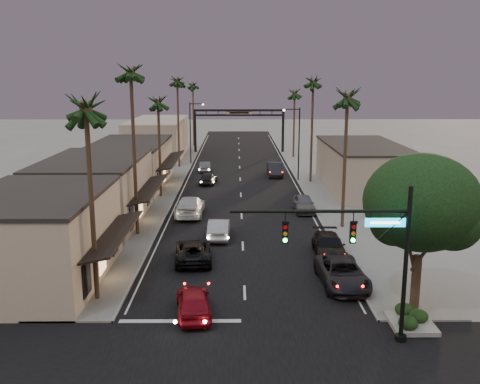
{
  "coord_description": "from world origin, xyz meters",
  "views": [
    {
      "loc": [
        -0.49,
        -20.12,
        12.8
      ],
      "look_at": [
        -0.16,
        27.01,
        2.5
      ],
      "focal_mm": 40.0,
      "sensor_mm": 36.0,
      "label": 1
    }
  ],
  "objects_px": {
    "palm_ra": "(348,92)",
    "palm_rb": "(313,79)",
    "oncoming_pickup": "(193,251)",
    "curbside_near": "(342,273)",
    "palm_la": "(85,101)",
    "palm_lb": "(131,68)",
    "corner_tree": "(423,206)",
    "oncoming_silver": "(219,228)",
    "streetlight_right": "(297,138)",
    "palm_far": "(193,83)",
    "palm_lc": "(158,98)",
    "palm_ld": "(177,78)",
    "palm_rc": "(295,91)",
    "traffic_signal": "(367,242)",
    "streetlight_left": "(192,128)",
    "arch": "(239,120)",
    "curbside_black": "(329,246)",
    "oncoming_red": "(194,302)"
  },
  "relations": [
    {
      "from": "palm_ld",
      "to": "corner_tree",
      "type": "bearing_deg",
      "value": -69.19
    },
    {
      "from": "palm_ld",
      "to": "oncoming_red",
      "type": "height_order",
      "value": "palm_ld"
    },
    {
      "from": "streetlight_left",
      "to": "oncoming_silver",
      "type": "bearing_deg",
      "value": -82.22
    },
    {
      "from": "palm_ld",
      "to": "palm_far",
      "type": "bearing_deg",
      "value": 89.25
    },
    {
      "from": "oncoming_pickup",
      "to": "curbside_near",
      "type": "relative_size",
      "value": 0.92
    },
    {
      "from": "streetlight_left",
      "to": "palm_far",
      "type": "xyz_separation_m",
      "value": [
        -1.38,
        20.0,
        6.11
      ]
    },
    {
      "from": "oncoming_silver",
      "to": "corner_tree",
      "type": "bearing_deg",
      "value": 130.67
    },
    {
      "from": "oncoming_pickup",
      "to": "palm_ra",
      "type": "bearing_deg",
      "value": -150.09
    },
    {
      "from": "palm_lb",
      "to": "oncoming_pickup",
      "type": "height_order",
      "value": "palm_lb"
    },
    {
      "from": "oncoming_silver",
      "to": "palm_lc",
      "type": "bearing_deg",
      "value": -64.54
    },
    {
      "from": "palm_ra",
      "to": "oncoming_silver",
      "type": "xyz_separation_m",
      "value": [
        -10.49,
        -2.81,
        -10.66
      ]
    },
    {
      "from": "palm_rb",
      "to": "curbside_black",
      "type": "xyz_separation_m",
      "value": [
        -2.4,
        -27.35,
        -11.65
      ]
    },
    {
      "from": "streetlight_left",
      "to": "palm_rb",
      "type": "relative_size",
      "value": 0.63
    },
    {
      "from": "palm_far",
      "to": "oncoming_pickup",
      "type": "bearing_deg",
      "value": -85.62
    },
    {
      "from": "corner_tree",
      "to": "oncoming_red",
      "type": "distance_m",
      "value": 13.37
    },
    {
      "from": "palm_ra",
      "to": "palm_rb",
      "type": "relative_size",
      "value": 0.93
    },
    {
      "from": "palm_lc",
      "to": "curbside_black",
      "type": "height_order",
      "value": "palm_lc"
    },
    {
      "from": "palm_la",
      "to": "palm_ra",
      "type": "xyz_separation_m",
      "value": [
        17.2,
        15.0,
        0.0
      ]
    },
    {
      "from": "arch",
      "to": "palm_lb",
      "type": "distance_m",
      "value": 49.39
    },
    {
      "from": "palm_lb",
      "to": "palm_far",
      "type": "bearing_deg",
      "value": 89.69
    },
    {
      "from": "corner_tree",
      "to": "oncoming_silver",
      "type": "height_order",
      "value": "corner_tree"
    },
    {
      "from": "palm_lc",
      "to": "palm_ld",
      "type": "relative_size",
      "value": 0.86
    },
    {
      "from": "palm_ld",
      "to": "palm_rb",
      "type": "distance_m",
      "value": 20.42
    },
    {
      "from": "palm_far",
      "to": "palm_ld",
      "type": "bearing_deg",
      "value": -90.75
    },
    {
      "from": "corner_tree",
      "to": "oncoming_pickup",
      "type": "xyz_separation_m",
      "value": [
        -13.0,
        8.25,
        -5.24
      ]
    },
    {
      "from": "palm_ld",
      "to": "oncoming_silver",
      "type": "relative_size",
      "value": 3.0
    },
    {
      "from": "palm_rc",
      "to": "oncoming_silver",
      "type": "height_order",
      "value": "palm_rc"
    },
    {
      "from": "traffic_signal",
      "to": "palm_far",
      "type": "xyz_separation_m",
      "value": [
        -13.99,
        74.0,
        6.36
      ]
    },
    {
      "from": "palm_far",
      "to": "oncoming_pickup",
      "type": "distance_m",
      "value": 63.4
    },
    {
      "from": "palm_lb",
      "to": "curbside_near",
      "type": "relative_size",
      "value": 2.63
    },
    {
      "from": "palm_rb",
      "to": "curbside_near",
      "type": "xyz_separation_m",
      "value": [
        -2.53,
        -32.85,
        -11.61
      ]
    },
    {
      "from": "palm_rc",
      "to": "palm_ra",
      "type": "bearing_deg",
      "value": -90.0
    },
    {
      "from": "curbside_near",
      "to": "palm_lb",
      "type": "bearing_deg",
      "value": 141.15
    },
    {
      "from": "traffic_signal",
      "to": "curbside_near",
      "type": "distance_m",
      "value": 8.34
    },
    {
      "from": "palm_ld",
      "to": "streetlight_right",
      "type": "bearing_deg",
      "value": -32.79
    },
    {
      "from": "palm_rb",
      "to": "streetlight_left",
      "type": "bearing_deg",
      "value": 137.95
    },
    {
      "from": "streetlight_right",
      "to": "palm_la",
      "type": "distance_m",
      "value": 39.68
    },
    {
      "from": "palm_rc",
      "to": "curbside_black",
      "type": "bearing_deg",
      "value": -92.9
    },
    {
      "from": "corner_tree",
      "to": "curbside_near",
      "type": "bearing_deg",
      "value": 132.65
    },
    {
      "from": "streetlight_right",
      "to": "curbside_near",
      "type": "xyz_separation_m",
      "value": [
        -0.85,
        -33.85,
        -4.53
      ]
    },
    {
      "from": "palm_rc",
      "to": "palm_far",
      "type": "height_order",
      "value": "palm_far"
    },
    {
      "from": "corner_tree",
      "to": "palm_far",
      "type": "bearing_deg",
      "value": 104.14
    },
    {
      "from": "palm_rb",
      "to": "oncoming_pickup",
      "type": "relative_size",
      "value": 2.66
    },
    {
      "from": "palm_ra",
      "to": "palm_rb",
      "type": "distance_m",
      "value": 20.02
    },
    {
      "from": "arch",
      "to": "curbside_near",
      "type": "xyz_separation_m",
      "value": [
        6.07,
        -58.85,
        -4.73
      ]
    },
    {
      "from": "oncoming_red",
      "to": "oncoming_silver",
      "type": "height_order",
      "value": "oncoming_silver"
    },
    {
      "from": "palm_lb",
      "to": "palm_lc",
      "type": "xyz_separation_m",
      "value": [
        0.0,
        14.0,
        -2.92
      ]
    },
    {
      "from": "corner_tree",
      "to": "curbside_black",
      "type": "bearing_deg",
      "value": 109.6
    },
    {
      "from": "streetlight_right",
      "to": "oncoming_silver",
      "type": "relative_size",
      "value": 1.9
    },
    {
      "from": "palm_far",
      "to": "oncoming_pickup",
      "type": "xyz_separation_m",
      "value": [
        4.77,
        -62.31,
        -10.7
      ]
    }
  ]
}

